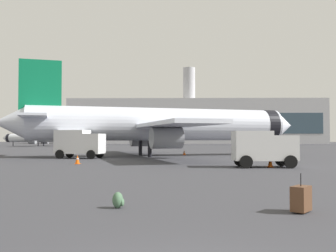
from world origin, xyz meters
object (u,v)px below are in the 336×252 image
Objects in this scene: service_truck at (79,143)px; rolling_suitcase at (301,199)px; safety_cone_far at (270,162)px; safety_cone_mid at (184,153)px; safety_cone_near at (77,159)px; cargo_van at (263,147)px; airplane_taxiing at (37,138)px; traveller_backpack at (118,200)px; airplane_at_gate at (160,125)px.

service_truck reaches higher than rolling_suitcase.
rolling_suitcase is at bearing -100.99° from safety_cone_far.
safety_cone_mid is 0.54× the size of rolling_suitcase.
safety_cone_mid is at bearing 106.38° from safety_cone_far.
safety_cone_mid is (8.97, 16.45, -0.07)m from safety_cone_near.
cargo_van reaches higher than rolling_suitcase.
airplane_taxiing reaches higher than rolling_suitcase.
safety_cone_mid reaches higher than traveller_backpack.
airplane_at_gate is 47.06× the size of safety_cone_near.
traveller_backpack is at bearing -73.73° from service_truck.
traveller_backpack is (-8.53, -16.30, -0.15)m from safety_cone_far.
safety_cone_far reaches higher than safety_cone_mid.
safety_cone_mid is 36.42m from rolling_suitcase.
rolling_suitcase is at bearing -99.36° from cargo_van.
airplane_at_gate is 58.89× the size of safety_cone_mid.
airplane_at_gate is at bearing 99.01° from rolling_suitcase.
safety_cone_far is at bearing -11.58° from safety_cone_near.
safety_cone_near is 1.25× the size of safety_cone_mid.
rolling_suitcase is at bearing -60.14° from safety_cone_near.
airplane_taxiing reaches higher than safety_cone_near.
airplane_at_gate is 6.84× the size of service_truck.
traveller_backpack is (-8.02, -16.18, -1.22)m from cargo_van.
airplane_taxiing is 63.77m from service_truck.
safety_cone_far is (8.65, -17.05, -3.27)m from airplane_at_gate.
safety_cone_near is at bearing 168.42° from safety_cone_far.
airplane_taxiing is 4.50× the size of cargo_van.
cargo_van is (8.14, -17.17, -2.21)m from airplane_at_gate.
airplane_taxiing reaches higher than safety_cone_mid.
airplane_taxiing is at bearing 114.05° from rolling_suitcase.
safety_cone_near is at bearing 167.54° from cargo_van.
safety_cone_near is at bearing 107.69° from traveller_backpack.
cargo_van is at bearing 63.63° from traveller_backpack.
safety_cone_mid is at bearing 39.52° from airplane_at_gate.
safety_cone_far is (5.72, -19.46, 0.09)m from safety_cone_mid.
airplane_at_gate is 72.95× the size of traveller_backpack.
safety_cone_mid is (-5.21, 19.59, -1.16)m from cargo_van.
traveller_backpack is (0.12, -33.35, -3.42)m from airplane_at_gate.
airplane_taxiing is (-33.47, 53.13, -1.60)m from airplane_at_gate.
cargo_van is 20.30m from safety_cone_mid.
safety_cone_mid is 0.77× the size of safety_cone_far.
airplane_taxiing is at bearing 112.21° from safety_cone_near.
safety_cone_far reaches higher than traveller_backpack.
cargo_van is at bearing 80.64° from rolling_suitcase.
airplane_taxiing is 81.86m from safety_cone_far.
rolling_suitcase is (2.45, -36.34, 0.10)m from safety_cone_mid.
service_truck is (-8.05, -5.36, -2.05)m from airplane_at_gate.
safety_cone_near is at bearing 119.86° from rolling_suitcase.
safety_cone_far is at bearing -73.62° from safety_cone_mid.
cargo_van is at bearing -64.64° from airplane_at_gate.
airplane_at_gate is at bearing 66.72° from safety_cone_near.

